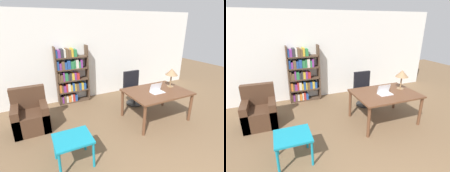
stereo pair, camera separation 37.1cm
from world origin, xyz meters
TOP-DOWN VIEW (x-y plane):
  - wall_back at (0.00, 4.53)m, footprint 8.00×0.06m
  - desk at (0.92, 2.39)m, footprint 1.51×1.08m
  - laptop at (0.86, 2.33)m, footprint 0.33×0.21m
  - table_lamp at (1.44, 2.49)m, footprint 0.31×0.31m
  - office_chair at (0.91, 3.42)m, footprint 0.53×0.53m
  - side_table_blue at (-1.35, 1.79)m, footprint 0.63×0.55m
  - armchair at (-1.95, 3.28)m, footprint 0.75×0.70m
  - bookshelf at (-0.75, 4.34)m, footprint 0.96×0.28m

SIDE VIEW (x-z plane):
  - armchair at x=-1.95m, z-range -0.16..0.80m
  - side_table_blue at x=-1.35m, z-range 0.18..0.71m
  - office_chair at x=0.91m, z-range -0.03..0.95m
  - desk at x=0.92m, z-range 0.29..1.04m
  - laptop at x=0.86m, z-range 0.69..0.91m
  - bookshelf at x=-0.75m, z-range -0.03..1.69m
  - table_lamp at x=1.44m, z-range 0.90..1.39m
  - wall_back at x=0.00m, z-range 0.00..2.70m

